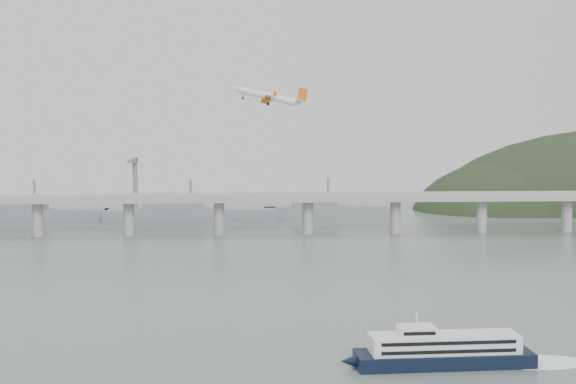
{
  "coord_description": "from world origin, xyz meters",
  "views": [
    {
      "loc": [
        -17.29,
        -230.08,
        59.7
      ],
      "look_at": [
        0.0,
        55.0,
        36.0
      ],
      "focal_mm": 48.0,
      "sensor_mm": 36.0,
      "label": 1
    }
  ],
  "objects": [
    {
      "name": "ferry",
      "position": [
        33.43,
        -43.08,
        3.77
      ],
      "size": [
        73.78,
        13.86,
        13.92
      ],
      "rotation": [
        0.0,
        0.0,
        0.03
      ],
      "color": "black",
      "rests_on": "ground"
    },
    {
      "name": "bridge",
      "position": [
        -1.15,
        200.0,
        17.65
      ],
      "size": [
        800.0,
        22.0,
        23.9
      ],
      "color": "#979794",
      "rests_on": "ground"
    },
    {
      "name": "distant_fleet",
      "position": [
        -155.36,
        265.08,
        6.22
      ],
      "size": [
        453.0,
        60.9,
        40.0
      ],
      "color": "slate",
      "rests_on": "ground"
    },
    {
      "name": "airliner",
      "position": [
        -5.08,
        98.66,
        73.01
      ],
      "size": [
        32.54,
        29.31,
        9.76
      ],
      "rotation": [
        0.05,
        -0.23,
        3.11
      ],
      "color": "white",
      "rests_on": "ground"
    },
    {
      "name": "ground",
      "position": [
        0.0,
        0.0,
        0.0
      ],
      "size": [
        900.0,
        900.0,
        0.0
      ],
      "primitive_type": "plane",
      "color": "slate",
      "rests_on": "ground"
    }
  ]
}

